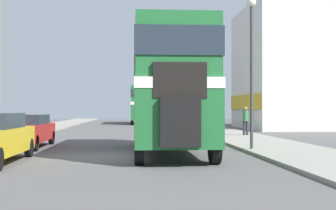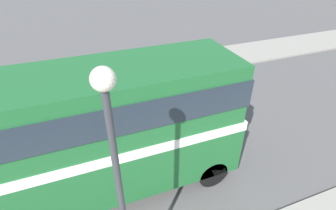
{
  "view_description": "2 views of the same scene",
  "coord_description": "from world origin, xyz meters",
  "px_view_note": "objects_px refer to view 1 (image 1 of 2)",
  "views": [
    {
      "loc": [
        0.77,
        -16.2,
        1.65
      ],
      "look_at": [
        2.07,
        1.37,
        1.81
      ],
      "focal_mm": 50.0,
      "sensor_mm": 36.0,
      "label": 1
    },
    {
      "loc": [
        8.56,
        1.27,
        7.4
      ],
      "look_at": [
        0.0,
        4.59,
        1.5
      ],
      "focal_mm": 28.0,
      "sensor_mm": 36.0,
      "label": 2
    }
  ],
  "objects_px": {
    "car_parked_mid": "(27,130)",
    "pedestrian_walking": "(246,119)",
    "street_lamp": "(252,50)",
    "double_decker_bus": "(168,83)",
    "bus_distant": "(142,102)"
  },
  "relations": [
    {
      "from": "car_parked_mid",
      "to": "pedestrian_walking",
      "type": "xyz_separation_m",
      "value": [
        11.19,
        6.74,
        0.33
      ]
    },
    {
      "from": "pedestrian_walking",
      "to": "street_lamp",
      "type": "bearing_deg",
      "value": -102.29
    },
    {
      "from": "double_decker_bus",
      "to": "pedestrian_walking",
      "type": "distance_m",
      "value": 11.15
    },
    {
      "from": "double_decker_bus",
      "to": "pedestrian_walking",
      "type": "bearing_deg",
      "value": 61.21
    },
    {
      "from": "car_parked_mid",
      "to": "pedestrian_walking",
      "type": "relative_size",
      "value": 2.73
    },
    {
      "from": "pedestrian_walking",
      "to": "double_decker_bus",
      "type": "bearing_deg",
      "value": -118.79
    },
    {
      "from": "bus_distant",
      "to": "car_parked_mid",
      "type": "bearing_deg",
      "value": -99.65
    },
    {
      "from": "bus_distant",
      "to": "car_parked_mid",
      "type": "distance_m",
      "value": 32.88
    },
    {
      "from": "bus_distant",
      "to": "car_parked_mid",
      "type": "height_order",
      "value": "bus_distant"
    },
    {
      "from": "pedestrian_walking",
      "to": "bus_distant",
      "type": "bearing_deg",
      "value": 102.5
    },
    {
      "from": "double_decker_bus",
      "to": "street_lamp",
      "type": "height_order",
      "value": "street_lamp"
    },
    {
      "from": "car_parked_mid",
      "to": "street_lamp",
      "type": "relative_size",
      "value": 0.78
    },
    {
      "from": "double_decker_bus",
      "to": "street_lamp",
      "type": "distance_m",
      "value": 3.53
    },
    {
      "from": "street_lamp",
      "to": "bus_distant",
      "type": "bearing_deg",
      "value": 95.9
    },
    {
      "from": "bus_distant",
      "to": "street_lamp",
      "type": "xyz_separation_m",
      "value": [
        3.63,
        -35.06,
        1.49
      ]
    }
  ]
}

